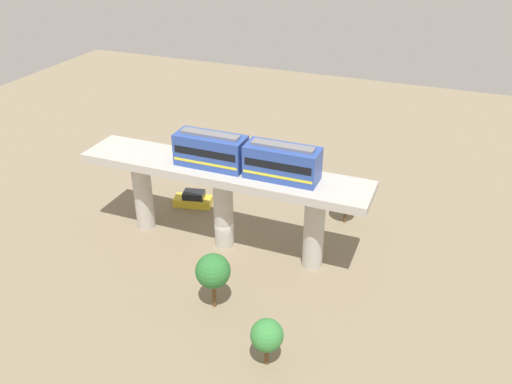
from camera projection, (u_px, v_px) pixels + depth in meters
ground_plane at (225, 244)px, 52.96m from camera, size 120.00×120.00×0.00m
viaduct at (223, 188)px, 49.83m from camera, size 5.20×28.00×8.62m
train at (246, 156)px, 47.23m from camera, size 2.64×13.55×3.24m
parked_car_silver at (239, 179)px, 63.47m from camera, size 2.15×4.34×1.76m
parked_car_yellow at (193, 200)px, 59.26m from camera, size 2.72×4.50×1.76m
tree_near_viaduct at (267, 335)px, 38.02m from camera, size 2.45×2.45×4.04m
tree_mid_lot at (213, 271)px, 43.15m from camera, size 2.94×2.94×5.16m
tree_far_corner at (347, 193)px, 54.87m from camera, size 2.78×2.78×4.92m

